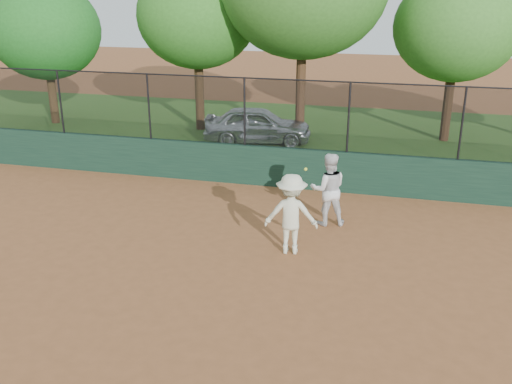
% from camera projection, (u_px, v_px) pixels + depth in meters
% --- Properties ---
extents(ground, '(80.00, 80.00, 0.00)m').
position_uv_depth(ground, '(192.00, 279.00, 11.71)').
color(ground, brown).
rests_on(ground, ground).
extents(back_wall, '(26.00, 0.20, 1.20)m').
position_uv_depth(back_wall, '(261.00, 166.00, 16.96)').
color(back_wall, '#173424').
rests_on(back_wall, ground).
extents(grass_strip, '(36.00, 12.00, 0.01)m').
position_uv_depth(grass_strip, '(297.00, 136.00, 22.62)').
color(grass_strip, '#284F18').
rests_on(grass_strip, ground).
extents(parked_car, '(4.21, 2.24, 1.36)m').
position_uv_depth(parked_car, '(258.00, 125.00, 21.44)').
color(parked_car, '#AAAFB4').
rests_on(parked_car, ground).
extents(player_second, '(1.06, 0.92, 1.84)m').
position_uv_depth(player_second, '(328.00, 189.00, 14.10)').
color(player_second, silver).
rests_on(player_second, ground).
extents(player_main, '(1.26, 0.82, 2.10)m').
position_uv_depth(player_main, '(291.00, 214.00, 12.60)').
color(player_main, beige).
rests_on(player_main, ground).
extents(fence_assembly, '(26.00, 0.06, 2.00)m').
position_uv_depth(fence_assembly, '(260.00, 111.00, 16.40)').
color(fence_assembly, black).
rests_on(fence_assembly, back_wall).
extents(tree_0, '(4.64, 4.22, 5.88)m').
position_uv_depth(tree_0, '(45.00, 30.00, 23.37)').
color(tree_0, '#4D331B').
rests_on(tree_0, ground).
extents(tree_1, '(4.75, 4.32, 6.57)m').
position_uv_depth(tree_1, '(197.00, 16.00, 22.08)').
color(tree_1, '#402A16').
rests_on(tree_1, ground).
extents(tree_3, '(4.52, 4.11, 6.15)m').
position_uv_depth(tree_3, '(457.00, 28.00, 20.52)').
color(tree_3, '#3B2413').
rests_on(tree_3, ground).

